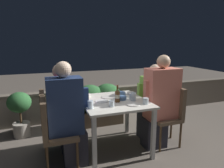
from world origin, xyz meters
name	(u,v)px	position (x,y,z in m)	size (l,w,h in m)	color
ground_plane	(114,148)	(0.00, 0.00, 0.00)	(16.00, 16.00, 0.00)	#665B51
parapet_wall	(92,103)	(0.00, 1.34, 0.31)	(9.00, 0.18, 0.61)	gray
dining_table	(114,107)	(0.00, 0.00, 0.64)	(0.89, 0.95, 0.73)	silver
planter_hedge	(90,103)	(-0.11, 0.97, 0.42)	(1.20, 0.47, 0.77)	brown
chair_left_near	(52,128)	(-0.85, -0.18, 0.53)	(0.41, 0.40, 0.89)	brown
person_navy_jumper	(68,115)	(-0.66, -0.18, 0.66)	(0.49, 0.26, 1.32)	#282833
chair_left_far	(50,117)	(-0.86, 0.19, 0.53)	(0.41, 0.40, 0.89)	brown
person_purple_stripe	(64,108)	(-0.67, 0.19, 0.63)	(0.48, 0.26, 1.25)	#282833
chair_right_near	(170,110)	(0.85, -0.14, 0.53)	(0.41, 0.40, 0.89)	brown
person_coral_top	(160,102)	(0.66, -0.14, 0.68)	(0.52, 0.26, 1.36)	#282833
chair_right_far	(162,104)	(0.91, 0.16, 0.53)	(0.41, 0.40, 0.89)	brown
person_green_blouse	(152,101)	(0.71, 0.16, 0.60)	(0.48, 0.26, 1.19)	#282833
beer_bottle	(117,96)	(0.02, -0.09, 0.82)	(0.07, 0.07, 0.24)	brown
plate_0	(102,101)	(-0.17, 0.00, 0.74)	(0.18, 0.18, 0.01)	white
plate_1	(133,104)	(0.17, -0.27, 0.74)	(0.18, 0.18, 0.01)	silver
plate_2	(109,97)	(-0.01, 0.17, 0.74)	(0.21, 0.21, 0.01)	silver
bowl_0	(120,93)	(0.21, 0.28, 0.75)	(0.16, 0.16, 0.04)	#4C709E
bowl_1	(131,93)	(0.36, 0.22, 0.75)	(0.11, 0.11, 0.04)	silver
bowl_2	(85,95)	(-0.34, 0.32, 0.76)	(0.16, 0.16, 0.05)	beige
bowl_3	(121,98)	(0.11, 0.01, 0.76)	(0.15, 0.15, 0.05)	#4C709E
glass_cup_0	(131,96)	(0.26, -0.02, 0.77)	(0.06, 0.06, 0.08)	silver
glass_cup_1	(146,101)	(0.34, -0.29, 0.77)	(0.07, 0.07, 0.08)	silver
glass_cup_2	(112,104)	(-0.12, -0.25, 0.77)	(0.07, 0.07, 0.08)	silver
glass_cup_3	(133,97)	(0.25, -0.10, 0.79)	(0.07, 0.07, 0.11)	silver
glass_cup_4	(90,105)	(-0.39, -0.23, 0.78)	(0.07, 0.07, 0.10)	silver
potted_plant	(20,110)	(-1.30, 0.88, 0.46)	(0.37, 0.37, 0.75)	#B2A899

